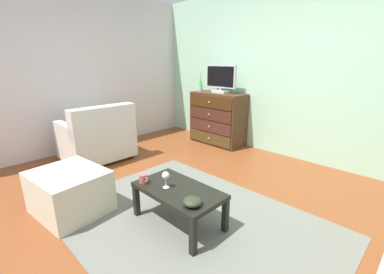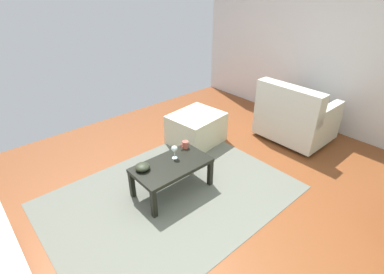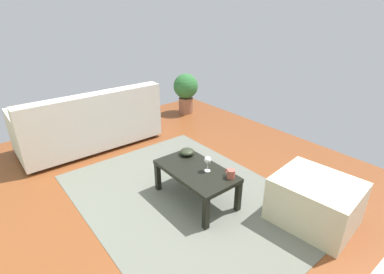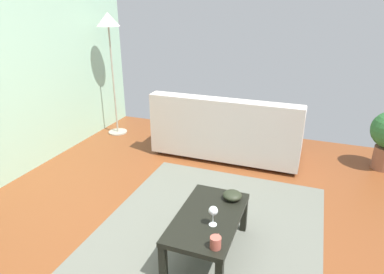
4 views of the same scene
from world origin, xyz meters
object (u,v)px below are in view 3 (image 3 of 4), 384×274
wine_glass (208,160)px  bowl_decorative (187,152)px  couch_large (90,124)px  ottoman (315,201)px  coffee_table (196,173)px  mug (231,174)px  potted_plant (186,90)px

wine_glass → bowl_decorative: wine_glass is taller
couch_large → ottoman: size_ratio=2.65×
coffee_table → wine_glass: bearing=-145.1°
couch_large → wine_glass: bearing=-168.4°
coffee_table → mug: size_ratio=7.37×
wine_glass → couch_large: 2.04m
mug → bowl_decorative: size_ratio=0.73×
wine_glass → ottoman: (-0.83, -0.57, -0.26)m
bowl_decorative → coffee_table: bearing=158.3°
potted_plant → couch_large: bearing=97.7°
coffee_table → wine_glass: 0.20m
wine_glass → bowl_decorative: size_ratio=1.00×
ottoman → potted_plant: (3.08, -0.91, 0.22)m
mug → ottoman: mug is taller
bowl_decorative → ottoman: ottoman is taller
ottoman → wine_glass: bearing=34.1°
coffee_table → couch_large: bearing=10.2°
ottoman → potted_plant: potted_plant is taller
couch_large → potted_plant: (0.26, -1.88, 0.11)m
wine_glass → mug: bearing=-158.7°
wine_glass → bowl_decorative: 0.40m
wine_glass → ottoman: 1.04m
bowl_decorative → ottoman: size_ratio=0.22×
bowl_decorative → potted_plant: (1.86, -1.42, 0.04)m
wine_glass → bowl_decorative: bearing=-7.2°
coffee_table → couch_large: couch_large is taller
wine_glass → coffee_table: bearing=34.9°
coffee_table → bowl_decorative: bearing=-21.7°
mug → ottoman: (-0.61, -0.48, -0.19)m
wine_glass → mug: (-0.23, -0.09, -0.07)m
couch_large → ottoman: 2.99m
couch_large → ottoman: couch_large is taller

